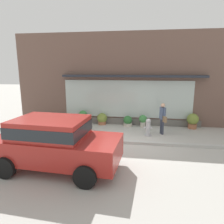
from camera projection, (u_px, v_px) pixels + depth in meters
ground_plane at (128, 142)px, 9.34m from camera, size 60.00×60.00×0.00m
curb_strip at (127, 142)px, 9.13m from camera, size 14.00×0.24×0.12m
storefront at (132, 80)px, 11.88m from camera, size 14.00×0.81×5.28m
fire_hydrant at (148, 127)px, 10.10m from camera, size 0.40×0.37×0.87m
pedestrian_with_handbag at (163, 117)px, 10.23m from camera, size 0.33×0.62×1.59m
parked_car_red at (55, 141)px, 6.69m from camera, size 4.20×2.23×1.70m
potted_plant_corner_tall at (193, 120)px, 11.31m from camera, size 0.62×0.62×0.84m
potted_plant_doorstep at (143, 120)px, 11.57m from camera, size 0.44×0.44×0.70m
potted_plant_window_left at (128, 121)px, 11.79m from camera, size 0.51×0.51×0.61m
potted_plant_window_right at (83, 117)px, 12.18m from camera, size 0.48×0.48×0.83m
potted_plant_window_center at (59, 119)px, 12.08m from camera, size 0.46×0.46×0.66m
potted_plant_by_entrance at (102, 119)px, 12.15m from camera, size 0.59×0.59×0.68m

